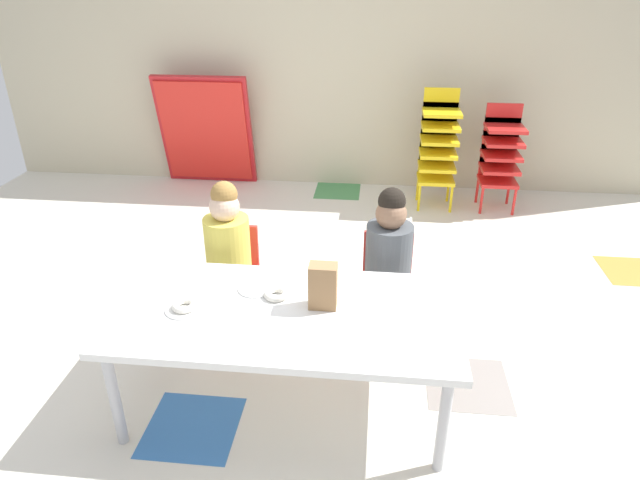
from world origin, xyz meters
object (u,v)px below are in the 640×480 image
Objects in this scene: seated_child_middle_seat at (389,250)px; paper_plate_near_edge at (185,309)px; kid_chair_yellow_stack at (438,143)px; craft_table at (286,318)px; paper_bag_brown at (323,286)px; donut_powdered_on_plate at (184,305)px; donut_powdered_loose at (276,294)px; folded_activity_table at (206,131)px; kid_chair_red_stack at (501,152)px; seated_child_near_camera at (228,242)px; paper_plate_center_table at (256,288)px.

paper_plate_near_edge is (-0.95, -0.68, -0.01)m from seated_child_middle_seat.
kid_chair_yellow_stack reaches higher than seated_child_middle_seat.
paper_bag_brown reaches higher than craft_table.
donut_powdered_on_plate reaches higher than donut_powdered_loose.
kid_chair_yellow_stack is 0.96× the size of folded_activity_table.
paper_bag_brown is (-0.31, -0.58, 0.10)m from seated_child_middle_seat.
kid_chair_red_stack is (0.54, -0.00, -0.06)m from kid_chair_yellow_stack.
folded_activity_table reaches higher than donut_powdered_loose.
donut_powdered_on_plate reaches higher than paper_plate_near_edge.
kid_chair_yellow_stack is at bearing 63.07° from paper_plate_near_edge.
craft_table is 0.24m from paper_bag_brown.
paper_plate_near_edge is (-0.03, -0.68, -0.01)m from seated_child_near_camera.
donut_powdered_on_plate is (-0.64, -0.10, -0.09)m from paper_bag_brown.
folded_activity_table reaches higher than kid_chair_red_stack.
craft_table is 8.89× the size of paper_plate_near_edge.
seated_child_near_camera is 2.46m from kid_chair_yellow_stack.
donut_powdered_on_plate is at bearing -159.12° from donut_powdered_loose.
kid_chair_red_stack is (1.90, 2.05, -0.04)m from seated_child_near_camera.
seated_child_near_camera reaches higher than kid_chair_red_stack.
paper_plate_center_table is (-1.64, -2.51, 0.03)m from kid_chair_red_stack.
donut_powdered_on_plate is at bearing -125.28° from kid_chair_red_stack.
paper_plate_near_edge is at bearing -116.93° from kid_chair_yellow_stack.
paper_plate_near_edge and paper_plate_center_table have the same top height.
donut_powdered_loose is (-1.53, -2.57, 0.04)m from kid_chair_red_stack.
kid_chair_red_stack is 2.99m from donut_powdered_loose.
paper_bag_brown is 0.65m from paper_plate_near_edge.
paper_plate_near_edge is 1.48× the size of donut_powdered_loose.
paper_plate_center_table is 0.36m from donut_powdered_on_plate.
kid_chair_yellow_stack reaches higher than donut_powdered_on_plate.
seated_child_near_camera reaches higher than donut_powdered_loose.
seated_child_middle_seat is 2.09m from kid_chair_yellow_stack.
seated_child_near_camera and seated_child_middle_seat have the same top height.
seated_child_middle_seat is at bearing 35.75° from paper_plate_near_edge.
donut_powdered_loose is (0.11, -0.06, 0.01)m from paper_plate_center_table.
seated_child_middle_seat is 0.84× the size of folded_activity_table.
donut_powdered_on_plate reaches higher than paper_plate_center_table.
donut_powdered_loose reaches higher than paper_plate_near_edge.
craft_table is 1.74× the size of kid_chair_red_stack.
craft_table is at bearing -118.59° from kid_chair_red_stack.
paper_plate_center_table is at bearing 36.54° from paper_plate_near_edge.
seated_child_middle_seat is 0.67m from paper_bag_brown.
donut_powdered_loose is (-0.54, -0.53, 0.01)m from seated_child_middle_seat.
seated_child_near_camera reaches higher than paper_bag_brown.
kid_chair_red_stack is at bearing 63.79° from paper_bag_brown.
paper_plate_near_edge is (-0.64, -0.10, -0.11)m from paper_bag_brown.
kid_chair_yellow_stack is (0.92, 2.69, 0.08)m from craft_table.
paper_plate_center_table is (-0.34, 0.12, -0.11)m from paper_bag_brown.
craft_table is 2.84m from kid_chair_yellow_stack.
paper_plate_near_edge is 1.00× the size of paper_plate_center_table.
craft_table is at bearing -66.92° from folded_activity_table.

